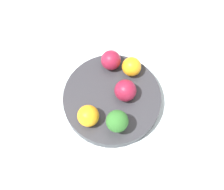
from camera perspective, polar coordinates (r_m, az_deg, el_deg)
ground_plane at (r=0.77m, az=-0.00°, el=-1.75°), size 6.00×6.00×0.00m
table_surface at (r=0.76m, az=-0.00°, el=-1.46°), size 1.20×1.20×0.02m
bowl at (r=0.74m, az=-0.00°, el=-0.75°), size 0.23×0.23×0.03m
broccoli at (r=0.66m, az=0.94°, el=-4.87°), size 0.05×0.05×0.06m
apple_red at (r=0.74m, az=-0.21°, el=6.39°), size 0.05×0.05×0.05m
apple_green at (r=0.70m, az=2.46°, el=0.83°), size 0.05×0.05×0.05m
orange_front at (r=0.68m, az=-4.37°, el=-3.82°), size 0.05×0.05×0.05m
orange_back at (r=0.74m, az=3.60°, el=5.20°), size 0.05×0.05×0.05m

